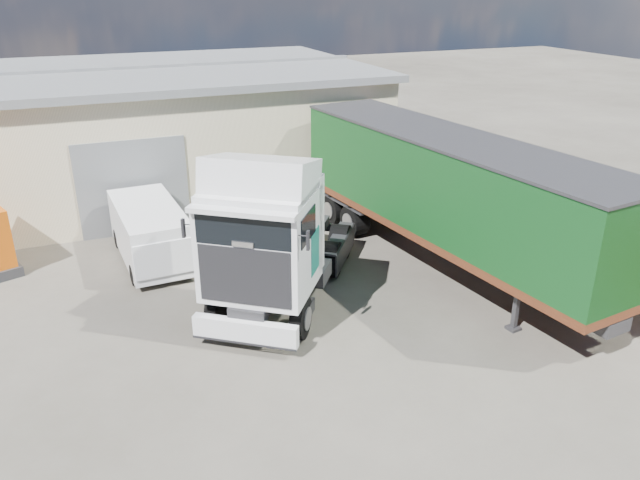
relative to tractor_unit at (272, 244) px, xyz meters
name	(u,v)px	position (x,y,z in m)	size (l,w,h in m)	color
ground	(270,358)	(-0.92, -2.44, -2.07)	(120.00, 120.00, 0.00)	#2A2822
warehouse	(17,139)	(-6.92, 13.56, 0.60)	(30.60, 12.60, 5.42)	beige
brick_boundary_wall	(499,190)	(10.58, 3.56, -0.82)	(0.35, 26.00, 2.50)	#984A26
tractor_unit	(272,244)	(0.00, 0.00, 0.00)	(6.49, 7.42, 4.91)	black
box_trailer	(446,189)	(6.15, 0.76, 0.63)	(4.52, 13.57, 4.43)	#2D2D30
panel_van	(151,235)	(-2.79, 4.61, -1.06)	(2.20, 4.87, 1.95)	black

